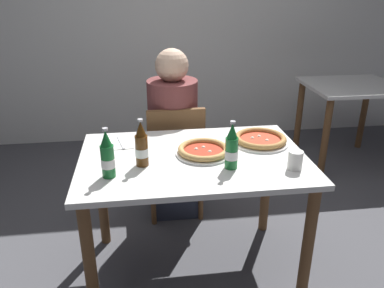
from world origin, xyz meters
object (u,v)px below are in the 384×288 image
paper_cup (295,160)px  dining_table_background (350,101)px  pizza_marinara_far (260,139)px  pizza_margherita_near (204,151)px  napkin_with_cutlery (117,143)px  diner_seated (173,139)px  chair_behind_table (175,155)px  beer_bottle_center (108,157)px  dining_table_main (193,175)px  beer_bottle_left (142,146)px  beer_bottle_right (232,149)px

paper_cup → dining_table_background: bearing=53.2°
paper_cup → pizza_marinara_far: bearing=101.8°
pizza_margherita_near → napkin_with_cutlery: bearing=156.1°
diner_seated → napkin_with_cutlery: 0.59m
diner_seated → chair_behind_table: bearing=-86.5°
pizza_marinara_far → napkin_with_cutlery: bearing=173.3°
pizza_margherita_near → beer_bottle_center: beer_bottle_center is taller
dining_table_background → paper_cup: (-1.14, -1.52, 0.21)m
dining_table_main → chair_behind_table: (-0.05, 0.61, -0.15)m
chair_behind_table → napkin_with_cutlery: 0.59m
pizza_marinara_far → beer_bottle_center: bearing=-160.1°
pizza_marinara_far → beer_bottle_left: 0.71m
dining_table_main → beer_bottle_right: (0.17, -0.16, 0.22)m
paper_cup → chair_behind_table: bearing=122.6°
chair_behind_table → diner_seated: bearing=-89.0°
dining_table_main → beer_bottle_right: bearing=-43.2°
beer_bottle_right → beer_bottle_center: bearing=-178.7°
diner_seated → dining_table_background: diner_seated is taller
beer_bottle_left → paper_cup: size_ratio=2.60×
pizza_marinara_far → pizza_margherita_near: bearing=-162.3°
chair_behind_table → diner_seated: 0.11m
napkin_with_cutlery → dining_table_main: bearing=-29.1°
napkin_with_cutlery → paper_cup: (0.88, -0.44, 0.04)m
pizza_margherita_near → pizza_marinara_far: 0.36m
diner_seated → paper_cup: 1.04m
beer_bottle_right → paper_cup: bearing=-9.9°
chair_behind_table → diner_seated: (-0.00, 0.05, 0.10)m
diner_seated → beer_bottle_center: (-0.38, -0.83, 0.27)m
dining_table_main → pizza_margherita_near: bearing=19.0°
dining_table_background → napkin_with_cutlery: bearing=-151.8°
napkin_with_cutlery → beer_bottle_center: bearing=-93.2°
pizza_marinara_far → beer_bottle_right: 0.38m
pizza_margherita_near → pizza_marinara_far: bearing=17.7°
napkin_with_cutlery → pizza_margherita_near: bearing=-23.9°
dining_table_background → pizza_margherita_near: bearing=-140.4°
dining_table_background → beer_bottle_right: (-1.45, -1.47, 0.26)m
dining_table_background → pizza_marinara_far: 1.70m
napkin_with_cutlery → pizza_marinara_far: bearing=-6.7°
beer_bottle_right → napkin_with_cutlery: 0.70m
diner_seated → dining_table_background: 1.79m
pizza_marinara_far → beer_bottle_center: beer_bottle_center is taller
chair_behind_table → paper_cup: size_ratio=8.95×
beer_bottle_center → beer_bottle_right: size_ratio=1.00×
beer_bottle_center → napkin_with_cutlery: beer_bottle_center is taller
diner_seated → pizza_margherita_near: bearing=-80.4°
dining_table_main → paper_cup: paper_cup is taller
diner_seated → beer_bottle_right: 0.89m
pizza_marinara_far → paper_cup: (0.07, -0.34, 0.03)m
diner_seated → pizza_marinara_far: 0.72m
beer_bottle_left → napkin_with_cutlery: bearing=115.0°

